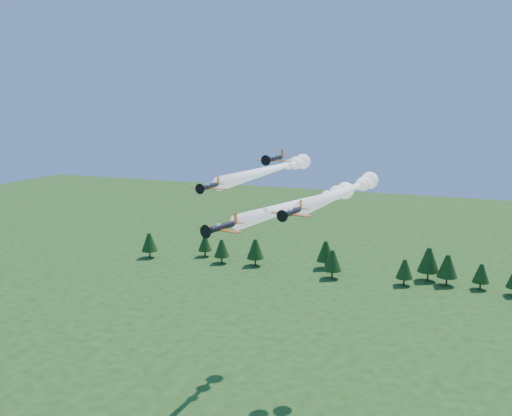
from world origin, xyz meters
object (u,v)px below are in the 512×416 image
at_px(plane_slot, 274,159).
at_px(plane_right, 348,190).
at_px(plane_lead, 308,201).
at_px(plane_left, 274,169).

bearing_deg(plane_slot, plane_right, 65.08).
distance_m(plane_lead, plane_right, 8.57).
distance_m(plane_left, plane_right, 18.69).
xyz_separation_m(plane_lead, plane_slot, (-3.05, -10.82, 9.10)).
bearing_deg(plane_lead, plane_right, 51.27).
relative_size(plane_left, plane_right, 1.11).
relative_size(plane_lead, plane_slot, 6.81).
distance_m(plane_right, plane_slot, 20.09).
bearing_deg(plane_left, plane_slot, -67.21).
bearing_deg(plane_slot, plane_lead, 80.05).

